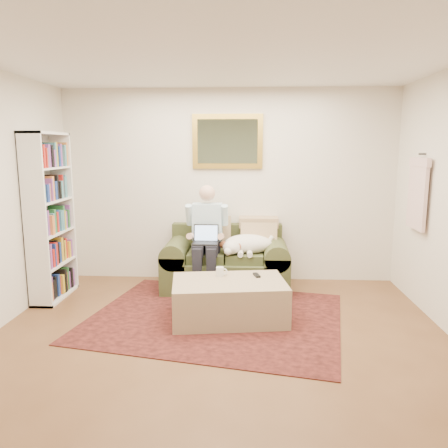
# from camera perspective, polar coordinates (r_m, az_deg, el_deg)

# --- Properties ---
(room_shell) EXTENTS (4.51, 5.00, 2.61)m
(room_shell) POSITION_cam_1_polar(r_m,az_deg,el_deg) (3.84, -0.85, 2.16)
(room_shell) COLOR brown
(room_shell) RESTS_ON ground
(rug) EXTENTS (3.00, 2.59, 0.01)m
(rug) POSITION_cam_1_polar(r_m,az_deg,el_deg) (4.85, -1.15, -12.03)
(rug) COLOR black
(rug) RESTS_ON room_shell
(sofa) EXTENTS (1.61, 0.82, 0.96)m
(sofa) POSITION_cam_1_polar(r_m,az_deg,el_deg) (5.72, 0.25, -5.70)
(sofa) COLOR #4D532C
(sofa) RESTS_ON room_shell
(seated_man) EXTENTS (0.53, 0.76, 1.35)m
(seated_man) POSITION_cam_1_polar(r_m,az_deg,el_deg) (5.50, -2.34, -2.07)
(seated_man) COLOR #8CC4D8
(seated_man) RESTS_ON sofa
(laptop) EXTENTS (0.31, 0.25, 0.23)m
(laptop) POSITION_cam_1_polar(r_m,az_deg,el_deg) (5.43, -2.40, -1.87)
(laptop) COLOR black
(laptop) RESTS_ON seated_man
(sleeping_dog) EXTENTS (0.66, 0.42, 0.25)m
(sleeping_dog) POSITION_cam_1_polar(r_m,az_deg,el_deg) (5.55, 3.18, -2.61)
(sleeping_dog) COLOR white
(sleeping_dog) RESTS_ON sofa
(ottoman) EXTENTS (1.28, 0.91, 0.43)m
(ottoman) POSITION_cam_1_polar(r_m,az_deg,el_deg) (4.72, 0.65, -9.92)
(ottoman) COLOR tan
(ottoman) RESTS_ON room_shell
(coffee_mug) EXTENTS (0.08, 0.08, 0.10)m
(coffee_mug) POSITION_cam_1_polar(r_m,az_deg,el_deg) (4.81, -0.53, -6.23)
(coffee_mug) COLOR white
(coffee_mug) RESTS_ON ottoman
(tv_remote) EXTENTS (0.09, 0.16, 0.02)m
(tv_remote) POSITION_cam_1_polar(r_m,az_deg,el_deg) (4.83, 4.29, -6.68)
(tv_remote) COLOR black
(tv_remote) RESTS_ON ottoman
(bookshelf) EXTENTS (0.28, 0.80, 2.00)m
(bookshelf) POSITION_cam_1_polar(r_m,az_deg,el_deg) (5.63, -21.78, 0.86)
(bookshelf) COLOR white
(bookshelf) RESTS_ON room_shell
(wall_mirror) EXTENTS (0.94, 0.04, 0.72)m
(wall_mirror) POSITION_cam_1_polar(r_m,az_deg,el_deg) (5.92, 0.46, 10.73)
(wall_mirror) COLOR gold
(wall_mirror) RESTS_ON room_shell
(hanging_shirt) EXTENTS (0.06, 0.52, 0.90)m
(hanging_shirt) POSITION_cam_1_polar(r_m,az_deg,el_deg) (5.42, 23.99, 4.12)
(hanging_shirt) COLOR beige
(hanging_shirt) RESTS_ON room_shell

